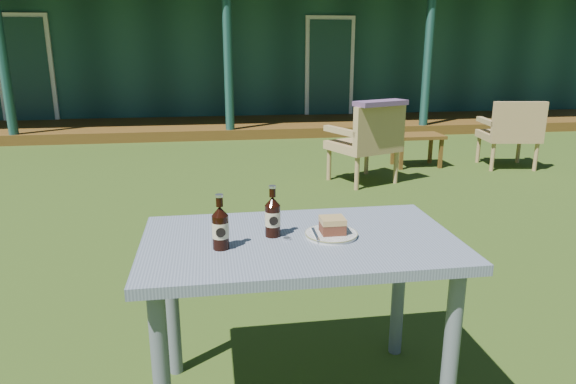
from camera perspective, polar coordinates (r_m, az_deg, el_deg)
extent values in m
plane|color=#334916|center=(3.71, -3.06, -6.80)|extent=(80.00, 80.00, 0.00)
cube|color=#183F38|center=(12.92, -7.54, 15.09)|extent=(15.00, 6.00, 2.60)
cube|color=#593B15|center=(9.12, -6.64, 7.19)|extent=(15.00, 1.80, 0.16)
cylinder|color=#183F38|center=(8.72, -29.07, 12.54)|extent=(0.14, 0.14, 2.45)
cylinder|color=#183F38|center=(8.22, -6.66, 14.28)|extent=(0.14, 0.14, 2.45)
cylinder|color=#183F38|center=(8.96, 15.25, 13.96)|extent=(0.14, 0.14, 2.45)
cube|color=white|center=(10.40, -27.10, 11.75)|extent=(0.95, 0.06, 2.00)
cube|color=#193D38|center=(10.37, -27.15, 11.74)|extent=(0.80, 0.04, 1.85)
cube|color=white|center=(10.17, 4.62, 13.33)|extent=(0.95, 0.06, 2.00)
cube|color=#193D38|center=(10.14, 4.66, 13.32)|extent=(0.80, 0.04, 1.85)
cube|color=slate|center=(1.98, 1.32, -5.68)|extent=(1.20, 0.70, 0.04)
cylinder|color=slate|center=(1.90, -13.84, -19.60)|extent=(0.06, 0.06, 0.68)
cylinder|color=slate|center=(2.07, 17.65, -16.68)|extent=(0.06, 0.06, 0.68)
cylinder|color=slate|center=(2.36, -12.76, -12.03)|extent=(0.06, 0.06, 0.68)
cylinder|color=slate|center=(2.50, 12.19, -10.35)|extent=(0.06, 0.06, 0.68)
cylinder|color=silver|center=(2.00, 4.82, -4.72)|extent=(0.20, 0.20, 0.01)
cylinder|color=olive|center=(2.00, 4.82, -4.59)|extent=(0.20, 0.20, 0.00)
cube|color=#54291A|center=(1.99, 4.95, -3.99)|extent=(0.09, 0.08, 0.04)
cube|color=tan|center=(1.98, 4.97, -3.15)|extent=(0.09, 0.09, 0.02)
cube|color=silver|center=(1.97, 3.05, -4.69)|extent=(0.02, 0.14, 0.00)
cylinder|color=black|center=(1.98, -1.72, -3.21)|extent=(0.06, 0.06, 0.12)
cone|color=black|center=(1.95, -1.73, -1.02)|extent=(0.06, 0.06, 0.03)
cylinder|color=black|center=(1.94, -1.74, -0.05)|extent=(0.02, 0.02, 0.03)
cylinder|color=silver|center=(1.94, -1.75, 0.57)|extent=(0.03, 0.03, 0.01)
cylinder|color=#C3B88A|center=(1.97, -1.72, -2.95)|extent=(0.06, 0.06, 0.06)
cylinder|color=black|center=(1.94, -1.61, -3.23)|extent=(0.03, 0.00, 0.03)
cylinder|color=black|center=(1.87, -7.50, -4.45)|extent=(0.06, 0.06, 0.13)
cone|color=black|center=(1.84, -7.59, -2.11)|extent=(0.06, 0.06, 0.03)
cylinder|color=black|center=(1.83, -7.63, -1.08)|extent=(0.03, 0.03, 0.03)
cylinder|color=silver|center=(1.83, -7.66, -0.41)|extent=(0.03, 0.03, 0.01)
cylinder|color=#C3B88A|center=(1.86, -7.51, -4.18)|extent=(0.06, 0.06, 0.06)
cylinder|color=black|center=(1.84, -7.49, -4.50)|extent=(0.03, 0.00, 0.03)
cylinder|color=silver|center=(1.96, -0.11, -5.21)|extent=(0.03, 0.03, 0.01)
cube|color=#A88854|center=(5.63, 8.31, 5.08)|extent=(0.81, 0.79, 0.09)
cube|color=#A88854|center=(5.40, 10.15, 7.25)|extent=(0.62, 0.31, 0.42)
cube|color=#A88854|center=(5.80, 10.43, 7.12)|extent=(0.27, 0.54, 0.06)
cube|color=#A88854|center=(5.45, 5.94, 6.75)|extent=(0.27, 0.54, 0.06)
cylinder|color=#A88854|center=(6.03, 8.72, 3.63)|extent=(0.05, 0.05, 0.35)
cylinder|color=#A88854|center=(5.71, 4.58, 3.08)|extent=(0.05, 0.05, 0.35)
cylinder|color=#A88854|center=(5.67, 11.90, 2.70)|extent=(0.05, 0.05, 0.35)
cylinder|color=#A88854|center=(5.33, 7.67, 2.07)|extent=(0.05, 0.05, 0.35)
cube|color=#A88854|center=(6.85, 23.25, 5.73)|extent=(0.69, 0.66, 0.09)
cube|color=#A88854|center=(6.59, 24.30, 7.41)|extent=(0.61, 0.17, 0.40)
cube|color=#A88854|center=(6.95, 25.42, 7.09)|extent=(0.15, 0.54, 0.06)
cube|color=#A88854|center=(6.74, 21.21, 7.32)|extent=(0.15, 0.54, 0.06)
cylinder|color=#A88854|center=(7.20, 24.24, 4.34)|extent=(0.05, 0.05, 0.34)
cylinder|color=#A88854|center=(7.01, 20.39, 4.46)|extent=(0.05, 0.05, 0.34)
cylinder|color=#A88854|center=(6.78, 25.82, 3.51)|extent=(0.05, 0.05, 0.34)
cylinder|color=#A88854|center=(6.57, 21.78, 3.63)|extent=(0.05, 0.05, 0.34)
cube|color=#5F4269|center=(5.37, 10.27, 9.70)|extent=(0.61, 0.41, 0.05)
cube|color=#593B15|center=(6.51, 14.19, 6.06)|extent=(0.60, 0.40, 0.04)
cube|color=#593B15|center=(6.32, 12.49, 4.04)|extent=(0.04, 0.04, 0.36)
cube|color=#593B15|center=(6.52, 16.60, 4.10)|extent=(0.04, 0.04, 0.36)
cube|color=#593B15|center=(6.60, 11.56, 4.57)|extent=(0.04, 0.04, 0.36)
cube|color=#593B15|center=(6.78, 15.54, 4.62)|extent=(0.04, 0.04, 0.36)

